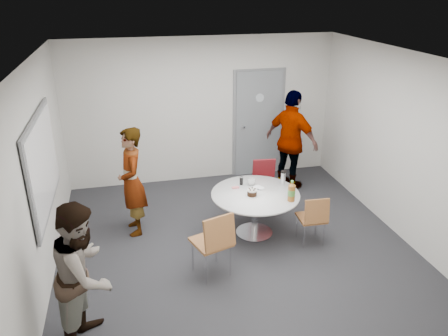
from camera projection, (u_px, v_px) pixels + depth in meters
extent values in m
plane|color=black|center=(235.00, 245.00, 6.40)|extent=(5.00, 5.00, 0.00)
plane|color=silver|center=(237.00, 58.00, 5.34)|extent=(5.00, 5.00, 0.00)
plane|color=beige|center=(202.00, 111.00, 8.10)|extent=(5.00, 0.00, 5.00)
plane|color=beige|center=(39.00, 178.00, 5.34)|extent=(0.00, 5.00, 5.00)
plane|color=beige|center=(401.00, 145.00, 6.39)|extent=(0.00, 5.00, 5.00)
plane|color=beige|center=(312.00, 270.00, 3.63)|extent=(5.00, 0.00, 5.00)
cube|color=slate|center=(258.00, 124.00, 8.44)|extent=(0.90, 0.05, 2.05)
cube|color=slate|center=(258.00, 124.00, 8.46)|extent=(1.02, 0.04, 2.12)
cylinder|color=#B2BFC6|center=(260.00, 98.00, 8.20)|extent=(0.16, 0.01, 0.16)
cylinder|color=silver|center=(243.00, 126.00, 8.32)|extent=(0.04, 0.14, 0.04)
cube|color=slate|center=(43.00, 164.00, 5.49)|extent=(0.03, 1.90, 1.25)
cube|color=white|center=(44.00, 164.00, 5.49)|extent=(0.01, 1.78, 1.13)
cylinder|color=white|center=(255.00, 194.00, 6.45)|extent=(1.31, 1.31, 0.03)
cylinder|color=silver|center=(255.00, 214.00, 6.58)|extent=(0.09, 0.09, 0.63)
cylinder|color=silver|center=(254.00, 232.00, 6.71)|extent=(0.56, 0.56, 0.02)
cylinder|color=white|center=(252.00, 196.00, 6.36)|extent=(0.19, 0.19, 0.01)
cylinder|color=black|center=(252.00, 193.00, 6.35)|extent=(0.14, 0.14, 0.08)
cylinder|color=white|center=(252.00, 190.00, 6.33)|extent=(0.14, 0.14, 0.02)
cylinder|color=#92571F|center=(291.00, 193.00, 6.18)|extent=(0.10, 0.10, 0.24)
cylinder|color=#478033|center=(292.00, 193.00, 6.17)|extent=(0.11, 0.11, 0.09)
cone|color=#92571F|center=(292.00, 184.00, 6.12)|extent=(0.10, 0.10, 0.05)
cylinder|color=#54A44A|center=(292.00, 181.00, 6.11)|extent=(0.04, 0.04, 0.02)
imported|color=white|center=(251.00, 182.00, 6.70)|extent=(0.17, 0.17, 0.10)
cylinder|color=black|center=(241.00, 181.00, 6.70)|extent=(0.05, 0.05, 0.12)
cylinder|color=silver|center=(283.00, 178.00, 6.70)|extent=(0.07, 0.07, 0.19)
cylinder|color=black|center=(284.00, 172.00, 6.65)|extent=(0.07, 0.07, 0.03)
cube|color=#F1787D|center=(235.00, 187.00, 6.60)|extent=(0.11, 0.06, 0.02)
ellipsoid|color=white|center=(259.00, 188.00, 6.57)|extent=(0.22, 0.22, 0.04)
cube|color=brown|center=(211.00, 242.00, 5.61)|extent=(0.57, 0.57, 0.04)
cube|color=brown|center=(220.00, 233.00, 5.35)|extent=(0.43, 0.23, 0.43)
cylinder|color=silver|center=(216.00, 247.00, 5.93)|extent=(0.02, 0.02, 0.48)
cylinder|color=silver|center=(193.00, 255.00, 5.76)|extent=(0.02, 0.02, 0.48)
cylinder|color=silver|center=(230.00, 260.00, 5.65)|extent=(0.02, 0.02, 0.48)
cylinder|color=silver|center=(206.00, 269.00, 5.48)|extent=(0.02, 0.02, 0.48)
cube|color=brown|center=(311.00, 218.00, 6.33)|extent=(0.39, 0.39, 0.03)
cube|color=brown|center=(317.00, 211.00, 6.09)|extent=(0.36, 0.10, 0.36)
cylinder|color=silver|center=(316.00, 224.00, 6.58)|extent=(0.02, 0.02, 0.40)
cylinder|color=silver|center=(297.00, 226.00, 6.52)|extent=(0.02, 0.02, 0.40)
cylinder|color=silver|center=(324.00, 234.00, 6.30)|extent=(0.02, 0.02, 0.40)
cylinder|color=silver|center=(304.00, 236.00, 6.25)|extent=(0.02, 0.02, 0.40)
cube|color=maroon|center=(266.00, 186.00, 7.26)|extent=(0.44, 0.44, 0.03)
cube|color=maroon|center=(264.00, 169.00, 7.35)|extent=(0.39, 0.13, 0.38)
cylinder|color=silver|center=(257.00, 202.00, 7.18)|extent=(0.02, 0.02, 0.43)
cylinder|color=silver|center=(277.00, 201.00, 7.22)|extent=(0.02, 0.02, 0.43)
cylinder|color=silver|center=(254.00, 194.00, 7.48)|extent=(0.02, 0.02, 0.43)
cylinder|color=silver|center=(272.00, 193.00, 7.51)|extent=(0.02, 0.02, 0.43)
imported|color=#A5C6EA|center=(132.00, 182.00, 6.45)|extent=(0.46, 0.64, 1.66)
imported|color=white|center=(84.00, 274.00, 4.45)|extent=(0.79, 0.92, 1.63)
imported|color=black|center=(291.00, 141.00, 7.83)|extent=(0.97, 1.15, 1.84)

